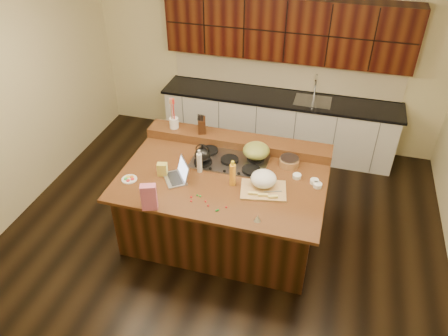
# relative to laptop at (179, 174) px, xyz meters

# --- Properties ---
(room) EXTENTS (5.52, 5.02, 2.72)m
(room) POSITION_rel_laptop_xyz_m (0.48, 0.19, 0.37)
(room) COLOR black
(room) RESTS_ON ground
(island) EXTENTS (2.40, 1.60, 0.92)m
(island) POSITION_rel_laptop_xyz_m (0.48, 0.19, -0.52)
(island) COLOR black
(island) RESTS_ON ground
(back_ledge) EXTENTS (2.40, 0.30, 0.12)m
(back_ledge) POSITION_rel_laptop_xyz_m (0.48, 0.89, -0.00)
(back_ledge) COLOR black
(back_ledge) RESTS_ON island
(cooktop) EXTENTS (0.92, 0.52, 0.05)m
(cooktop) POSITION_rel_laptop_xyz_m (0.48, 0.49, -0.04)
(cooktop) COLOR gray
(cooktop) RESTS_ON island
(back_counter) EXTENTS (3.70, 0.66, 2.40)m
(back_counter) POSITION_rel_laptop_xyz_m (0.78, 2.41, 0.00)
(back_counter) COLOR silver
(back_counter) RESTS_ON ground
(kettle) EXTENTS (0.25, 0.25, 0.18)m
(kettle) POSITION_rel_laptop_xyz_m (0.18, 0.36, 0.07)
(kettle) COLOR black
(kettle) RESTS_ON cooktop
(green_bowl) EXTENTS (0.33, 0.33, 0.18)m
(green_bowl) POSITION_rel_laptop_xyz_m (0.78, 0.62, 0.08)
(green_bowl) COLOR olive
(green_bowl) RESTS_ON cooktop
(laptop) EXTENTS (0.40, 0.41, 0.23)m
(laptop) POSITION_rel_laptop_xyz_m (0.00, 0.00, 0.00)
(laptop) COLOR #B7B7BC
(laptop) RESTS_ON island
(oil_bottle) EXTENTS (0.07, 0.07, 0.27)m
(oil_bottle) POSITION_rel_laptop_xyz_m (0.63, 0.06, 0.07)
(oil_bottle) COLOR #F5A42B
(oil_bottle) RESTS_ON island
(vinegar_bottle) EXTENTS (0.08, 0.08, 0.25)m
(vinegar_bottle) POSITION_rel_laptop_xyz_m (0.19, 0.20, 0.06)
(vinegar_bottle) COLOR silver
(vinegar_bottle) RESTS_ON island
(wooden_tray) EXTENTS (0.56, 0.45, 0.20)m
(wooden_tray) POSITION_rel_laptop_xyz_m (0.98, 0.10, 0.03)
(wooden_tray) COLOR tan
(wooden_tray) RESTS_ON island
(ramekin_a) EXTENTS (0.10, 0.10, 0.04)m
(ramekin_a) POSITION_rel_laptop_xyz_m (1.57, 0.28, -0.04)
(ramekin_a) COLOR white
(ramekin_a) RESTS_ON island
(ramekin_b) EXTENTS (0.11, 0.11, 0.04)m
(ramekin_b) POSITION_rel_laptop_xyz_m (1.32, 0.39, -0.04)
(ramekin_b) COLOR white
(ramekin_b) RESTS_ON island
(ramekin_c) EXTENTS (0.12, 0.12, 0.04)m
(ramekin_c) POSITION_rel_laptop_xyz_m (1.52, 0.34, -0.04)
(ramekin_c) COLOR white
(ramekin_c) RESTS_ON island
(strainer_bowl) EXTENTS (0.25, 0.25, 0.09)m
(strainer_bowl) POSITION_rel_laptop_xyz_m (1.19, 0.62, -0.02)
(strainer_bowl) COLOR #996B3F
(strainer_bowl) RESTS_ON island
(kitchen_timer) EXTENTS (0.08, 0.08, 0.07)m
(kitchen_timer) POSITION_rel_laptop_xyz_m (1.03, -0.45, -0.03)
(kitchen_timer) COLOR silver
(kitchen_timer) RESTS_ON island
(pink_bag) EXTENTS (0.18, 0.14, 0.30)m
(pink_bag) POSITION_rel_laptop_xyz_m (-0.11, -0.57, 0.09)
(pink_bag) COLOR #D06180
(pink_bag) RESTS_ON island
(candy_plate) EXTENTS (0.20, 0.20, 0.01)m
(candy_plate) POSITION_rel_laptop_xyz_m (-0.55, -0.18, -0.05)
(candy_plate) COLOR white
(candy_plate) RESTS_ON island
(package_box) EXTENTS (0.13, 0.10, 0.16)m
(package_box) POSITION_rel_laptop_xyz_m (-0.21, 0.02, 0.02)
(package_box) COLOR gold
(package_box) RESTS_ON island
(utensil_crock) EXTENTS (0.13, 0.13, 0.14)m
(utensil_crock) POSITION_rel_laptop_xyz_m (-0.39, 0.89, 0.13)
(utensil_crock) COLOR white
(utensil_crock) RESTS_ON back_ledge
(knife_block) EXTENTS (0.14, 0.18, 0.19)m
(knife_block) POSITION_rel_laptop_xyz_m (-0.00, 0.89, 0.16)
(knife_block) COLOR black
(knife_block) RESTS_ON back_ledge
(gumdrop_0) EXTENTS (0.02, 0.02, 0.02)m
(gumdrop_0) POSITION_rel_laptop_xyz_m (0.28, -0.36, -0.05)
(gumdrop_0) COLOR red
(gumdrop_0) RESTS_ON island
(gumdrop_1) EXTENTS (0.02, 0.02, 0.02)m
(gumdrop_1) POSITION_rel_laptop_xyz_m (0.60, -0.42, -0.05)
(gumdrop_1) COLOR #198C26
(gumdrop_1) RESTS_ON island
(gumdrop_2) EXTENTS (0.02, 0.02, 0.02)m
(gumdrop_2) POSITION_rel_laptop_xyz_m (0.25, -0.29, -0.05)
(gumdrop_2) COLOR red
(gumdrop_2) RESTS_ON island
(gumdrop_3) EXTENTS (0.02, 0.02, 0.02)m
(gumdrop_3) POSITION_rel_laptop_xyz_m (0.34, -0.25, -0.05)
(gumdrop_3) COLOR #198C26
(gumdrop_3) RESTS_ON island
(gumdrop_4) EXTENTS (0.02, 0.02, 0.02)m
(gumdrop_4) POSITION_rel_laptop_xyz_m (0.48, -0.38, -0.05)
(gumdrop_4) COLOR red
(gumdrop_4) RESTS_ON island
(gumdrop_5) EXTENTS (0.02, 0.02, 0.02)m
(gumdrop_5) POSITION_rel_laptop_xyz_m (0.31, -0.24, -0.05)
(gumdrop_5) COLOR #198C26
(gumdrop_5) RESTS_ON island
(gumdrop_6) EXTENTS (0.02, 0.02, 0.02)m
(gumdrop_6) POSITION_rel_laptop_xyz_m (0.43, -0.32, -0.05)
(gumdrop_6) COLOR red
(gumdrop_6) RESTS_ON island
(gumdrop_7) EXTENTS (0.02, 0.02, 0.02)m
(gumdrop_7) POSITION_rel_laptop_xyz_m (0.58, -0.43, -0.05)
(gumdrop_7) COLOR #198C26
(gumdrop_7) RESTS_ON island
(gumdrop_8) EXTENTS (0.02, 0.02, 0.02)m
(gumdrop_8) POSITION_rel_laptop_xyz_m (0.67, -0.35, -0.05)
(gumdrop_8) COLOR red
(gumdrop_8) RESTS_ON island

